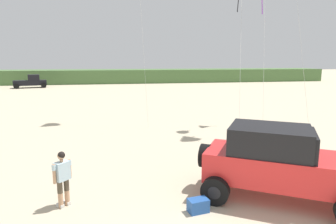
% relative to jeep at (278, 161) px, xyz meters
% --- Properties ---
extents(dune_ridge, '(90.00, 7.05, 2.40)m').
position_rel_jeep_xyz_m(dune_ridge, '(-9.19, 47.77, 0.00)').
color(dune_ridge, '#4C703D').
rests_on(dune_ridge, ground_plane).
extents(jeep, '(4.97, 4.28, 2.26)m').
position_rel_jeep_xyz_m(jeep, '(0.00, 0.00, 0.00)').
color(jeep, red).
rests_on(jeep, ground_plane).
extents(person_watching, '(0.48, 0.47, 1.67)m').
position_rel_jeep_xyz_m(person_watching, '(-6.35, 0.67, -0.26)').
color(person_watching, tan).
rests_on(person_watching, ground_plane).
extents(cooler_box, '(0.62, 0.46, 0.38)m').
position_rel_jeep_xyz_m(cooler_box, '(-2.58, -0.34, -1.01)').
color(cooler_box, '#23519E').
rests_on(cooler_box, ground_plane).
extents(distant_pickup, '(4.93, 3.38, 1.98)m').
position_rel_jeep_xyz_m(distant_pickup, '(-17.34, 39.77, -0.26)').
color(distant_pickup, black).
rests_on(distant_pickup, ground_plane).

